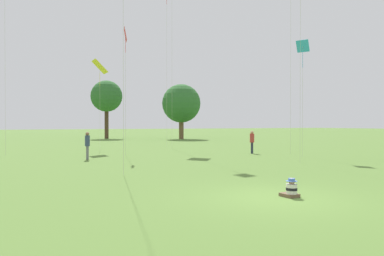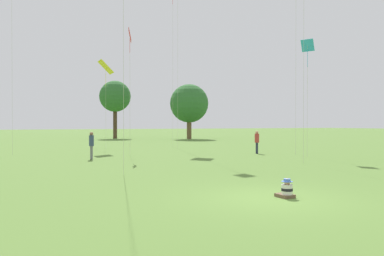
{
  "view_description": "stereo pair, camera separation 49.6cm",
  "coord_description": "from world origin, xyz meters",
  "px_view_note": "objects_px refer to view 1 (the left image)",
  "views": [
    {
      "loc": [
        -7.04,
        -8.84,
        2.2
      ],
      "look_at": [
        0.16,
        5.95,
        2.02
      ],
      "focal_mm": 35.0,
      "sensor_mm": 36.0,
      "label": 1
    },
    {
      "loc": [
        -6.59,
        -9.05,
        2.2
      ],
      "look_at": [
        0.16,
        5.95,
        2.02
      ],
      "focal_mm": 35.0,
      "sensor_mm": 36.0,
      "label": 2
    }
  ],
  "objects_px": {
    "person_standing_4": "(87,143)",
    "distant_tree_1": "(181,104)",
    "seated_toddler": "(291,189)",
    "distant_tree_2": "(107,97)",
    "kite_2": "(100,67)",
    "person_standing_2": "(252,140)",
    "kite_3": "(303,50)",
    "kite_5": "(125,38)"
  },
  "relations": [
    {
      "from": "kite_2",
      "to": "distant_tree_2",
      "type": "bearing_deg",
      "value": 29.83
    },
    {
      "from": "kite_2",
      "to": "distant_tree_2",
      "type": "relative_size",
      "value": 0.85
    },
    {
      "from": "kite_5",
      "to": "distant_tree_2",
      "type": "relative_size",
      "value": 1.01
    },
    {
      "from": "seated_toddler",
      "to": "kite_2",
      "type": "xyz_separation_m",
      "value": [
        -0.91,
        22.33,
        6.62
      ]
    },
    {
      "from": "kite_5",
      "to": "person_standing_2",
      "type": "bearing_deg",
      "value": -45.6
    },
    {
      "from": "seated_toddler",
      "to": "distant_tree_2",
      "type": "height_order",
      "value": "distant_tree_2"
    },
    {
      "from": "distant_tree_2",
      "to": "person_standing_2",
      "type": "bearing_deg",
      "value": -84.78
    },
    {
      "from": "person_standing_4",
      "to": "distant_tree_2",
      "type": "bearing_deg",
      "value": -159.31
    },
    {
      "from": "kite_3",
      "to": "distant_tree_2",
      "type": "height_order",
      "value": "distant_tree_2"
    },
    {
      "from": "kite_5",
      "to": "seated_toddler",
      "type": "bearing_deg",
      "value": -119.63
    },
    {
      "from": "kite_2",
      "to": "person_standing_4",
      "type": "bearing_deg",
      "value": -153.4
    },
    {
      "from": "kite_2",
      "to": "distant_tree_1",
      "type": "distance_m",
      "value": 24.45
    },
    {
      "from": "person_standing_2",
      "to": "kite_5",
      "type": "bearing_deg",
      "value": -105.87
    },
    {
      "from": "person_standing_2",
      "to": "kite_3",
      "type": "xyz_separation_m",
      "value": [
        1.4,
        -3.79,
        6.12
      ]
    },
    {
      "from": "person_standing_4",
      "to": "distant_tree_1",
      "type": "bearing_deg",
      "value": -179.02
    },
    {
      "from": "seated_toddler",
      "to": "kite_2",
      "type": "bearing_deg",
      "value": 89.42
    },
    {
      "from": "person_standing_4",
      "to": "kite_3",
      "type": "relative_size",
      "value": 0.22
    },
    {
      "from": "kite_2",
      "to": "kite_5",
      "type": "relative_size",
      "value": 0.84
    },
    {
      "from": "person_standing_4",
      "to": "kite_2",
      "type": "relative_size",
      "value": 0.23
    },
    {
      "from": "person_standing_2",
      "to": "kite_5",
      "type": "relative_size",
      "value": 0.19
    },
    {
      "from": "kite_2",
      "to": "kite_3",
      "type": "bearing_deg",
      "value": -93.54
    },
    {
      "from": "person_standing_4",
      "to": "kite_5",
      "type": "xyz_separation_m",
      "value": [
        2.93,
        1.88,
        7.09
      ]
    },
    {
      "from": "kite_5",
      "to": "kite_2",
      "type": "bearing_deg",
      "value": 64.14
    },
    {
      "from": "kite_3",
      "to": "seated_toddler",
      "type": "bearing_deg",
      "value": 150.87
    },
    {
      "from": "distant_tree_2",
      "to": "kite_3",
      "type": "bearing_deg",
      "value": -83.18
    },
    {
      "from": "kite_3",
      "to": "kite_5",
      "type": "bearing_deg",
      "value": 73.99
    },
    {
      "from": "person_standing_2",
      "to": "kite_3",
      "type": "height_order",
      "value": "kite_3"
    },
    {
      "from": "kite_3",
      "to": "distant_tree_1",
      "type": "xyz_separation_m",
      "value": [
        4.91,
        30.51,
        -1.98
      ]
    },
    {
      "from": "kite_2",
      "to": "kite_3",
      "type": "relative_size",
      "value": 0.96
    },
    {
      "from": "kite_3",
      "to": "kite_5",
      "type": "distance_m",
      "value": 12.07
    },
    {
      "from": "seated_toddler",
      "to": "person_standing_2",
      "type": "bearing_deg",
      "value": 55.99
    },
    {
      "from": "distant_tree_1",
      "to": "seated_toddler",
      "type": "bearing_deg",
      "value": -109.97
    },
    {
      "from": "seated_toddler",
      "to": "kite_5",
      "type": "xyz_separation_m",
      "value": [
        -0.39,
        16.54,
        7.89
      ]
    },
    {
      "from": "distant_tree_2",
      "to": "kite_2",
      "type": "bearing_deg",
      "value": -104.25
    },
    {
      "from": "seated_toddler",
      "to": "person_standing_2",
      "type": "height_order",
      "value": "person_standing_2"
    },
    {
      "from": "distant_tree_2",
      "to": "person_standing_4",
      "type": "bearing_deg",
      "value": -105.01
    },
    {
      "from": "seated_toddler",
      "to": "kite_5",
      "type": "bearing_deg",
      "value": 88.44
    },
    {
      "from": "person_standing_4",
      "to": "distant_tree_2",
      "type": "xyz_separation_m",
      "value": [
        8.83,
        32.95,
        5.3
      ]
    },
    {
      "from": "kite_2",
      "to": "person_standing_2",
      "type": "bearing_deg",
      "value": -86.54
    },
    {
      "from": "seated_toddler",
      "to": "distant_tree_2",
      "type": "relative_size",
      "value": 0.07
    },
    {
      "from": "person_standing_2",
      "to": "person_standing_4",
      "type": "bearing_deg",
      "value": -93.46
    },
    {
      "from": "person_standing_4",
      "to": "seated_toddler",
      "type": "bearing_deg",
      "value": 48.48
    }
  ]
}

